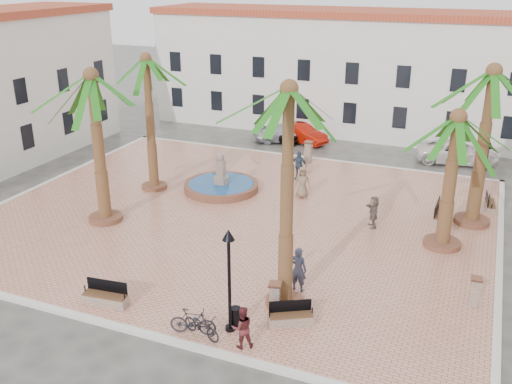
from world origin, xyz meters
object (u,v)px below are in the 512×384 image
(bench_se, at_px, (291,318))
(bicycle_b, at_px, (193,322))
(palm_s, at_px, (289,114))
(pedestrian_north, at_px, (292,161))
(palm_nw, at_px, (147,74))
(bench_e, at_px, (440,216))
(palm_ne, at_px, (491,91))
(bollard_se, at_px, (275,298))
(pedestrian_east, at_px, (373,212))
(lamppost_s, at_px, (229,263))
(pedestrian_fountain_a, at_px, (302,182))
(car_silver, at_px, (284,134))
(car_red, at_px, (301,133))
(car_white, at_px, (457,152))
(palm_e, at_px, (456,136))
(bench_ne, at_px, (490,205))
(fountain, at_px, (221,185))
(lamppost_e, at_px, (485,166))
(bollard_n, at_px, (308,152))
(palm_sw, at_px, (93,94))
(car_black, at_px, (278,134))
(cyclist_a, at_px, (298,269))
(bicycle_a, at_px, (202,326))
(bollard_e, at_px, (475,291))
(litter_bin, at_px, (235,317))
(cyclist_b, at_px, (242,327))

(bench_se, relative_size, bicycle_b, 1.01)
(palm_s, distance_m, pedestrian_north, 16.91)
(palm_nw, xyz_separation_m, bench_e, (16.35, 1.57, -6.53))
(palm_ne, bearing_deg, bicycle_b, -121.84)
(bollard_se, relative_size, pedestrian_east, 0.79)
(lamppost_s, relative_size, pedestrian_fountain_a, 2.21)
(palm_s, distance_m, car_silver, 24.12)
(bench_e, xyz_separation_m, car_red, (-11.44, 11.44, 0.27))
(car_white, bearing_deg, palm_e, 173.10)
(bench_ne, bearing_deg, car_red, 51.70)
(bench_se, bearing_deg, bollard_se, 122.82)
(fountain, relative_size, bench_ne, 2.68)
(palm_ne, height_order, bench_e, palm_ne)
(lamppost_e, bearing_deg, bollard_n, 153.43)
(palm_sw, xyz_separation_m, car_black, (3.03, 17.57, -6.16))
(lamppost_e, height_order, bicycle_b, lamppost_e)
(palm_s, distance_m, lamppost_s, 5.57)
(palm_e, height_order, pedestrian_east, palm_e)
(palm_ne, height_order, bollard_n, palm_ne)
(bicycle_b, bearing_deg, palm_ne, -44.39)
(bicycle_b, xyz_separation_m, pedestrian_east, (4.07, 11.60, 0.32))
(fountain, xyz_separation_m, cyclist_a, (7.84, -9.06, 0.66))
(palm_e, bearing_deg, car_black, 134.17)
(car_black, bearing_deg, lamppost_e, -108.86)
(palm_nw, distance_m, bicycle_a, 16.67)
(lamppost_e, xyz_separation_m, bicycle_b, (-8.98, -14.63, -2.43))
(pedestrian_fountain_a, distance_m, pedestrian_east, 5.22)
(pedestrian_east, relative_size, car_silver, 0.37)
(car_white, bearing_deg, car_silver, 80.39)
(lamppost_e, xyz_separation_m, bollard_e, (0.24, -8.82, -2.30))
(car_silver, bearing_deg, car_white, -113.24)
(pedestrian_east, bearing_deg, palm_ne, 93.55)
(pedestrian_fountain_a, xyz_separation_m, pedestrian_north, (-1.94, 3.72, -0.11))
(lamppost_e, height_order, cyclist_a, lamppost_e)
(fountain, bearing_deg, palm_s, -53.09)
(litter_bin, xyz_separation_m, cyclist_a, (1.31, 3.26, 0.58))
(pedestrian_east, bearing_deg, cyclist_b, -34.49)
(bench_ne, bearing_deg, pedestrian_north, 77.16)
(palm_nw, xyz_separation_m, bollard_n, (7.08, 8.05, -6.04))
(fountain, height_order, pedestrian_fountain_a, fountain)
(palm_sw, xyz_separation_m, bollard_se, (11.24, -4.73, -5.97))
(lamppost_s, relative_size, cyclist_b, 2.57)
(bollard_n, xyz_separation_m, pedestrian_fountain_a, (1.57, -6.07, 0.14))
(bicycle_a, xyz_separation_m, cyclist_b, (1.59, 0.00, 0.35))
(palm_nw, xyz_separation_m, car_red, (4.91, 13.01, -6.26))
(cyclist_a, bearing_deg, bollard_se, 85.16)
(palm_ne, bearing_deg, bench_ne, 70.44)
(palm_e, distance_m, car_black, 20.01)
(palm_ne, xyz_separation_m, car_red, (-12.97, 11.08, -6.31))
(bicycle_a, bearing_deg, bollard_n, 23.57)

